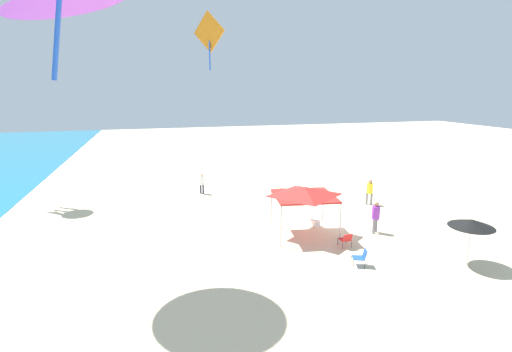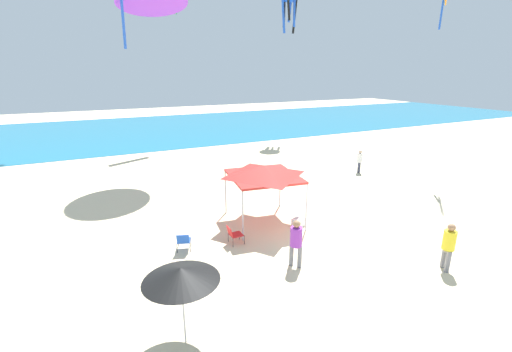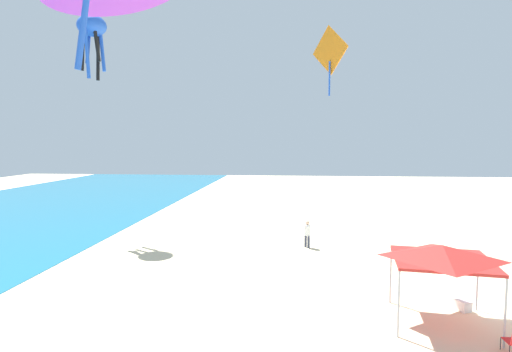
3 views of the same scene
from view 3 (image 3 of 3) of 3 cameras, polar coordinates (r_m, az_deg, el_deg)
name	(u,v)px [view 3 (image 3 of 3)]	position (r m, az deg, el deg)	size (l,w,h in m)	color
ground	(509,309)	(19.57, 31.61, -15.41)	(120.00, 120.00, 0.10)	beige
canopy_tent	(442,254)	(16.18, 24.44, -9.76)	(3.48, 3.64, 2.83)	#B7B7BC
cooler_box	(462,305)	(18.37, 26.69, -15.69)	(0.73, 0.62, 0.40)	white
person_far_stroller	(307,232)	(25.42, 7.11, -7.69)	(0.39, 0.39, 1.66)	#33384C
kite_diamond_orange	(330,53)	(29.83, 10.21, 16.45)	(2.55, 2.22, 4.73)	orange
kite_octopus_blue	(92,29)	(31.56, -21.81, 18.37)	(1.93, 1.93, 4.29)	blue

